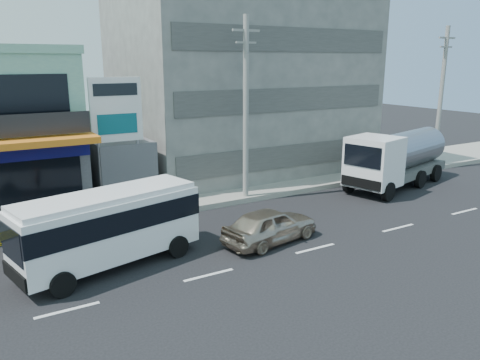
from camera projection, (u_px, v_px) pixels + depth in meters
name	position (u px, v px, depth m)	size (l,w,h in m)	color
ground	(209.00, 275.00, 17.25)	(120.00, 120.00, 0.00)	black
sidewalk	(213.00, 192.00, 27.60)	(70.00, 5.00, 0.30)	gray
concrete_building	(239.00, 71.00, 32.95)	(16.00, 12.00, 14.00)	gray
gap_structure	(115.00, 167.00, 26.87)	(3.00, 6.00, 3.50)	#47474C
satellite_dish	(118.00, 138.00, 25.58)	(1.50, 1.50, 0.15)	slate
billboard	(117.00, 117.00, 23.49)	(2.60, 0.18, 6.90)	gray
utility_pole_near	(246.00, 109.00, 25.10)	(1.60, 0.30, 10.00)	#999993
utility_pole_far	(441.00, 98.00, 32.89)	(1.60, 0.30, 10.00)	#999993
minibus	(108.00, 223.00, 17.61)	(7.30, 3.80, 2.92)	white
sedan	(270.00, 225.00, 20.21)	(1.82, 4.53, 1.54)	#BBA78F
tanker_truck	(396.00, 158.00, 28.92)	(9.11, 4.68, 3.45)	white
motorcycle_rider	(70.00, 237.00, 18.91)	(1.78, 0.64, 2.28)	#51190B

